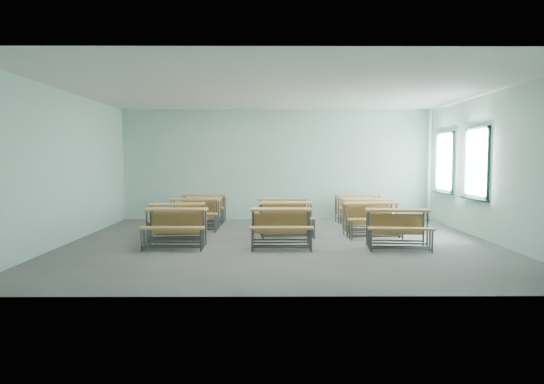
{
  "coord_description": "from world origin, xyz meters",
  "views": [
    {
      "loc": [
        -0.26,
        -10.18,
        1.8
      ],
      "look_at": [
        -0.18,
        1.2,
        1.0
      ],
      "focal_mm": 32.0,
      "sensor_mm": 36.0,
      "label": 1
    }
  ],
  "objects": [
    {
      "name": "desk_unit_r3c0",
      "position": [
        -2.08,
        3.29,
        0.52
      ],
      "size": [
        1.28,
        0.89,
        0.78
      ],
      "rotation": [
        0.0,
        0.0,
        -0.05
      ],
      "color": "#AD7A3E",
      "rests_on": "ground"
    },
    {
      "name": "desk_unit_r2c2",
      "position": [
        2.22,
        1.81,
        0.52
      ],
      "size": [
        1.26,
        0.86,
        0.78
      ],
      "rotation": [
        0.0,
        0.0,
        0.02
      ],
      "color": "#AD7A3E",
      "rests_on": "ground"
    },
    {
      "name": "desk_unit_r1c0",
      "position": [
        -2.31,
        0.57,
        0.52
      ],
      "size": [
        1.33,
        0.97,
        0.78
      ],
      "rotation": [
        0.0,
        0.0,
        0.11
      ],
      "color": "#AD7A3E",
      "rests_on": "ground"
    },
    {
      "name": "desk_unit_r0c2",
      "position": [
        2.31,
        -0.61,
        0.52
      ],
      "size": [
        1.32,
        0.95,
        0.78
      ],
      "rotation": [
        0.0,
        0.0,
        -0.1
      ],
      "color": "#AD7A3E",
      "rests_on": "ground"
    },
    {
      "name": "desk_unit_r1c2",
      "position": [
        2.09,
        0.8,
        0.52
      ],
      "size": [
        1.31,
        0.93,
        0.78
      ],
      "rotation": [
        0.0,
        0.0,
        0.08
      ],
      "color": "#AD7A3E",
      "rests_on": "ground"
    },
    {
      "name": "desk_unit_r0c0",
      "position": [
        -2.14,
        -0.47,
        0.52
      ],
      "size": [
        1.25,
        0.84,
        0.78
      ],
      "rotation": [
        0.0,
        0.0,
        0.0
      ],
      "color": "#AD7A3E",
      "rests_on": "ground"
    },
    {
      "name": "desk_unit_r1c1",
      "position": [
        0.14,
        0.87,
        0.52
      ],
      "size": [
        1.32,
        0.95,
        0.78
      ],
      "rotation": [
        0.0,
        0.0,
        0.1
      ],
      "color": "#AD7A3E",
      "rests_on": "ground"
    },
    {
      "name": "room",
      "position": [
        0.08,
        0.03,
        1.6
      ],
      "size": [
        9.04,
        8.04,
        3.24
      ],
      "color": "slate",
      "rests_on": "ground"
    },
    {
      "name": "desk_unit_r0c1",
      "position": [
        -0.01,
        -0.49,
        0.52
      ],
      "size": [
        1.25,
        0.84,
        0.78
      ],
      "rotation": [
        0.0,
        0.0,
        0.01
      ],
      "color": "#AD7A3E",
      "rests_on": "ground"
    },
    {
      "name": "desk_unit_r2c0",
      "position": [
        -2.12,
        1.87,
        0.52
      ],
      "size": [
        1.26,
        0.86,
        0.78
      ],
      "rotation": [
        0.0,
        0.0,
        -0.02
      ],
      "color": "#AD7A3E",
      "rests_on": "ground"
    },
    {
      "name": "desk_unit_r2c1",
      "position": [
        0.09,
        1.94,
        0.52
      ],
      "size": [
        1.33,
        0.97,
        0.78
      ],
      "rotation": [
        0.0,
        0.0,
        -0.11
      ],
      "color": "#AD7A3E",
      "rests_on": "ground"
    },
    {
      "name": "desk_unit_r3c2",
      "position": [
        2.24,
        3.22,
        0.52
      ],
      "size": [
        1.32,
        0.96,
        0.78
      ],
      "rotation": [
        0.0,
        0.0,
        0.11
      ],
      "color": "#AD7A3E",
      "rests_on": "ground"
    }
  ]
}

